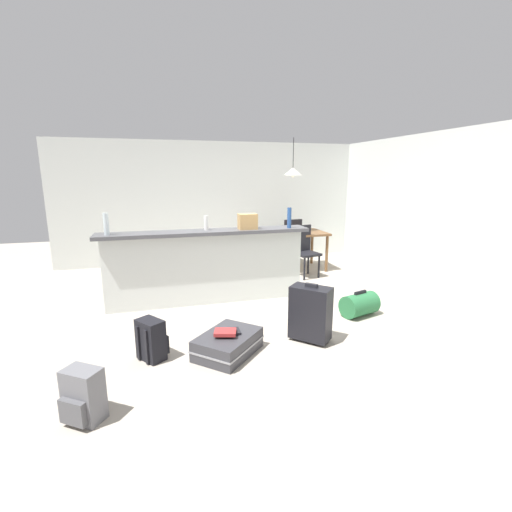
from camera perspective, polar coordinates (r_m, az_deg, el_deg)
name	(u,v)px	position (r m, az deg, el deg)	size (l,w,h in m)	color
ground_plane	(259,309)	(5.17, 0.46, -8.40)	(13.00, 13.00, 0.05)	#ADA393
wall_back	(219,203)	(7.81, -5.83, 8.36)	(6.60, 0.10, 2.50)	silver
wall_right	(433,211)	(6.63, 26.08, 6.37)	(0.10, 6.00, 2.50)	silver
partition_half_wall	(207,269)	(5.26, -7.70, -2.02)	(2.80, 0.20, 1.02)	silver
bar_countertop	(206,232)	(5.15, -7.87, 3.73)	(2.96, 0.40, 0.05)	#4C4C51
bottle_clear	(106,224)	(5.08, -22.50, 4.67)	(0.07, 0.07, 0.29)	silver
bottle_white	(206,223)	(5.17, -7.85, 5.17)	(0.06, 0.06, 0.20)	silver
bottle_blue	(289,218)	(5.35, 5.25, 6.00)	(0.06, 0.06, 0.30)	#284C89
grocery_bag	(248,221)	(5.21, -1.33, 5.45)	(0.26, 0.18, 0.22)	tan
dining_table	(297,237)	(7.11, 6.40, 3.02)	(1.10, 0.80, 0.74)	brown
dining_chair_near_partition	(304,248)	(6.67, 7.60, 1.19)	(0.48, 0.48, 0.93)	black
dining_chair_far_side	(291,239)	(7.66, 5.45, 2.74)	(0.44, 0.44, 0.93)	black
pendant_lamp	(293,171)	(7.05, 5.83, 13.09)	(0.34, 0.34, 0.73)	black
suitcase_flat_charcoal	(228,344)	(3.90, -4.41, -13.59)	(0.83, 0.84, 0.22)	#38383D
backpack_grey	(83,396)	(3.21, -25.57, -19.30)	(0.34, 0.33, 0.42)	slate
suitcase_upright_black	(310,313)	(4.13, 8.56, -8.82)	(0.48, 0.48, 0.67)	black
duffel_bag_green	(360,305)	(5.04, 15.97, -7.35)	(0.55, 0.42, 0.34)	#286B3D
backpack_black	(152,340)	(3.90, -16.09, -12.58)	(0.33, 0.34, 0.42)	black
book_stack	(227,332)	(3.82, -4.58, -11.84)	(0.30, 0.25, 0.06)	black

